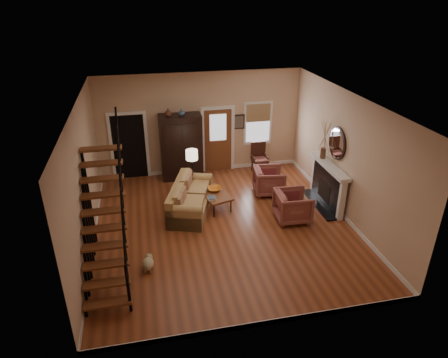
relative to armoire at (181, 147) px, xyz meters
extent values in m
plane|color=brown|center=(0.70, -3.15, -1.05)|extent=(7.00, 7.00, 0.00)
plane|color=white|center=(0.70, -3.15, 2.25)|extent=(7.00, 7.00, 0.00)
cube|color=#D0AA85|center=(0.70, 0.35, 0.60)|extent=(6.50, 0.04, 3.30)
cube|color=#D0AA85|center=(-2.55, -3.15, 0.60)|extent=(0.04, 7.00, 3.30)
cube|color=#D0AA85|center=(3.95, -3.15, 0.60)|extent=(0.04, 7.00, 3.30)
cube|color=black|center=(-1.60, 0.50, 0.00)|extent=(1.00, 0.36, 2.10)
cube|color=brown|center=(1.25, 0.33, 0.00)|extent=(0.90, 0.06, 2.10)
cube|color=silver|center=(2.60, 0.32, 0.50)|extent=(0.96, 0.06, 1.46)
cube|color=black|center=(3.83, -2.65, -0.48)|extent=(0.24, 1.60, 1.15)
cube|color=white|center=(3.77, -2.65, 0.15)|extent=(0.30, 1.95, 0.10)
cylinder|color=silver|center=(3.90, -2.65, 0.80)|extent=(0.05, 0.90, 0.90)
imported|color=#4C2619|center=(-0.35, -0.10, 1.17)|extent=(0.24, 0.24, 0.25)
imported|color=#334C60|center=(0.05, -0.10, 1.16)|extent=(0.20, 0.20, 0.21)
imported|color=orange|center=(0.69, -1.99, -0.57)|extent=(0.39, 0.39, 0.10)
imported|color=maroon|center=(2.56, -3.23, -0.64)|extent=(0.94, 0.92, 0.81)
imported|color=maroon|center=(2.41, -1.64, -0.65)|extent=(0.99, 0.97, 0.80)
camera|label=1|loc=(-1.13, -11.80, 4.59)|focal=32.00mm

